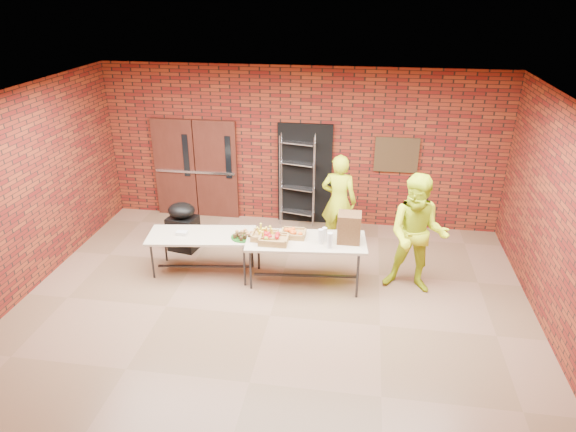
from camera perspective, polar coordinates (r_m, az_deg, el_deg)
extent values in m
cube|color=brown|center=(7.96, -2.02, -11.13)|extent=(8.00, 7.00, 0.04)
cube|color=silver|center=(6.61, -2.44, 12.31)|extent=(8.00, 7.00, 0.04)
cube|color=maroon|center=(10.39, 1.39, 7.66)|extent=(8.00, 0.04, 3.20)
cube|color=maroon|center=(4.32, -11.40, -20.50)|extent=(8.00, 0.04, 3.20)
cube|color=maroon|center=(8.77, -28.98, 1.21)|extent=(0.04, 7.00, 3.20)
cube|color=maroon|center=(7.56, 29.33, -2.37)|extent=(0.04, 7.00, 3.20)
cube|color=#461D14|center=(11.12, -12.43, 5.25)|extent=(0.88, 0.08, 2.10)
cube|color=#461D14|center=(10.84, -7.95, 5.09)|extent=(0.88, 0.08, 2.10)
cube|color=black|center=(10.88, -11.27, 6.60)|extent=(0.12, 0.02, 0.90)
cube|color=black|center=(10.62, -6.66, 6.47)|extent=(0.12, 0.02, 0.90)
cube|color=#ADAEB4|center=(10.93, -10.30, 4.82)|extent=(1.70, 0.04, 0.05)
cube|color=black|center=(10.50, 1.86, 4.67)|extent=(1.10, 0.06, 2.10)
cube|color=#3F2F19|center=(10.29, 11.96, 6.66)|extent=(0.85, 0.04, 0.70)
cube|color=beige|center=(8.79, -9.57, -2.16)|extent=(1.88, 0.98, 0.04)
cube|color=#2C2D31|center=(9.07, -9.31, -5.53)|extent=(1.59, 0.26, 0.03)
cylinder|color=#2C2D31|center=(9.47, -13.49, -2.99)|extent=(0.04, 0.04, 0.70)
cylinder|color=#2C2D31|center=(9.02, -4.00, -3.77)|extent=(0.04, 0.04, 0.70)
cylinder|color=#2C2D31|center=(8.99, -14.85, -4.72)|extent=(0.04, 0.04, 0.70)
cylinder|color=#2C2D31|center=(8.51, -4.85, -5.66)|extent=(0.04, 0.04, 0.70)
cube|color=beige|center=(8.36, 2.02, -2.82)|extent=(2.01, 0.99, 0.04)
cube|color=#2C2D31|center=(8.68, 1.95, -6.62)|extent=(1.73, 0.21, 0.03)
cylinder|color=#2C2D31|center=(8.95, -3.29, -3.77)|extent=(0.04, 0.04, 0.76)
cylinder|color=#2C2D31|center=(8.79, 7.85, -4.53)|extent=(0.04, 0.04, 0.76)
cylinder|color=#2C2D31|center=(8.40, -4.18, -5.84)|extent=(0.04, 0.04, 0.76)
cylinder|color=#2C2D31|center=(8.23, 7.73, -6.71)|extent=(0.04, 0.04, 0.76)
cube|color=#B08647|center=(8.38, -2.60, -2.34)|extent=(0.42, 0.33, 0.07)
cube|color=#B08647|center=(8.45, 0.59, -2.08)|extent=(0.40, 0.31, 0.06)
cube|color=#B08647|center=(8.26, -1.58, -2.74)|extent=(0.46, 0.36, 0.07)
cylinder|color=#185416|center=(8.59, -4.99, -2.35)|extent=(0.41, 0.41, 0.02)
cube|color=silver|center=(8.82, -11.73, -1.88)|extent=(0.18, 0.12, 0.06)
cube|color=brown|center=(8.26, 6.82, -1.29)|extent=(0.37, 0.33, 0.49)
cylinder|color=silver|center=(8.20, 3.66, -2.29)|extent=(0.08, 0.08, 0.25)
cylinder|color=silver|center=(8.07, 4.67, -2.73)|extent=(0.09, 0.09, 0.26)
cylinder|color=silver|center=(8.29, 4.07, -2.04)|extent=(0.08, 0.08, 0.24)
cube|color=black|center=(9.84, -11.53, -1.86)|extent=(0.58, 0.51, 0.65)
ellipsoid|color=black|center=(9.64, -11.76, 0.62)|extent=(0.57, 0.52, 0.28)
imported|color=#C4E018|center=(9.58, 5.66, 1.62)|extent=(0.72, 0.52, 1.81)
imported|color=#C4E018|center=(8.34, 14.19, -2.02)|extent=(1.08, 0.91, 1.99)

